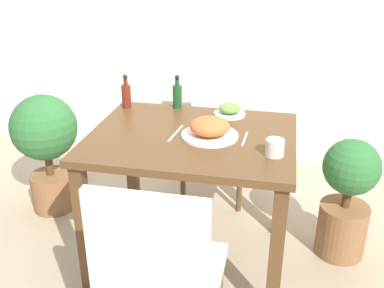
{
  "coord_description": "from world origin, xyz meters",
  "views": [
    {
      "loc": [
        0.41,
        -1.92,
        1.57
      ],
      "look_at": [
        0.0,
        0.0,
        0.68
      ],
      "focal_mm": 42.0,
      "sensor_mm": 36.0,
      "label": 1
    }
  ],
  "objects_px": {
    "sauce_bottle": "(126,95)",
    "potted_plant_left": "(46,142)",
    "condiment_bottle": "(177,95)",
    "potted_plant_right": "(347,196)",
    "chair_far": "(219,120)",
    "chair_near": "(159,273)",
    "food_plate": "(210,128)",
    "side_plate": "(230,110)",
    "drink_cup": "(275,148)"
  },
  "relations": [
    {
      "from": "side_plate",
      "to": "drink_cup",
      "type": "bearing_deg",
      "value": -60.48
    },
    {
      "from": "chair_far",
      "to": "condiment_bottle",
      "type": "bearing_deg",
      "value": -111.74
    },
    {
      "from": "food_plate",
      "to": "side_plate",
      "type": "distance_m",
      "value": 0.31
    },
    {
      "from": "food_plate",
      "to": "sauce_bottle",
      "type": "relative_size",
      "value": 1.46
    },
    {
      "from": "food_plate",
      "to": "sauce_bottle",
      "type": "xyz_separation_m",
      "value": [
        -0.52,
        0.31,
        0.03
      ]
    },
    {
      "from": "chair_far",
      "to": "condiment_bottle",
      "type": "xyz_separation_m",
      "value": [
        -0.17,
        -0.42,
        0.3
      ]
    },
    {
      "from": "side_plate",
      "to": "condiment_bottle",
      "type": "distance_m",
      "value": 0.31
    },
    {
      "from": "sauce_bottle",
      "to": "potted_plant_left",
      "type": "relative_size",
      "value": 0.25
    },
    {
      "from": "potted_plant_left",
      "to": "potted_plant_right",
      "type": "distance_m",
      "value": 1.75
    },
    {
      "from": "chair_far",
      "to": "side_plate",
      "type": "relative_size",
      "value": 5.34
    },
    {
      "from": "chair_near",
      "to": "potted_plant_left",
      "type": "xyz_separation_m",
      "value": [
        -1.0,
        1.03,
        -0.04
      ]
    },
    {
      "from": "chair_near",
      "to": "condiment_bottle",
      "type": "height_order",
      "value": "condiment_bottle"
    },
    {
      "from": "side_plate",
      "to": "sauce_bottle",
      "type": "relative_size",
      "value": 0.9
    },
    {
      "from": "food_plate",
      "to": "drink_cup",
      "type": "xyz_separation_m",
      "value": [
        0.31,
        -0.14,
        -0.0
      ]
    },
    {
      "from": "sauce_bottle",
      "to": "condiment_bottle",
      "type": "bearing_deg",
      "value": 10.27
    },
    {
      "from": "chair_far",
      "to": "side_plate",
      "type": "xyz_separation_m",
      "value": [
        0.13,
        -0.48,
        0.25
      ]
    },
    {
      "from": "potted_plant_right",
      "to": "condiment_bottle",
      "type": "bearing_deg",
      "value": 171.63
    },
    {
      "from": "chair_near",
      "to": "food_plate",
      "type": "distance_m",
      "value": 0.76
    },
    {
      "from": "chair_far",
      "to": "potted_plant_left",
      "type": "distance_m",
      "value": 1.08
    },
    {
      "from": "drink_cup",
      "to": "condiment_bottle",
      "type": "relative_size",
      "value": 0.43
    },
    {
      "from": "sauce_bottle",
      "to": "potted_plant_left",
      "type": "xyz_separation_m",
      "value": [
        -0.53,
        0.01,
        -0.33
      ]
    },
    {
      "from": "chair_far",
      "to": "side_plate",
      "type": "bearing_deg",
      "value": -75.04
    },
    {
      "from": "drink_cup",
      "to": "condiment_bottle",
      "type": "xyz_separation_m",
      "value": [
        -0.55,
        0.5,
        0.03
      ]
    },
    {
      "from": "chair_far",
      "to": "chair_near",
      "type": "bearing_deg",
      "value": -89.2
    },
    {
      "from": "food_plate",
      "to": "side_plate",
      "type": "xyz_separation_m",
      "value": [
        0.05,
        0.3,
        -0.01
      ]
    },
    {
      "from": "potted_plant_left",
      "to": "potted_plant_right",
      "type": "height_order",
      "value": "potted_plant_left"
    },
    {
      "from": "condiment_bottle",
      "to": "potted_plant_right",
      "type": "distance_m",
      "value": 1.04
    },
    {
      "from": "drink_cup",
      "to": "sauce_bottle",
      "type": "bearing_deg",
      "value": 151.27
    },
    {
      "from": "side_plate",
      "to": "sauce_bottle",
      "type": "height_order",
      "value": "sauce_bottle"
    },
    {
      "from": "chair_near",
      "to": "food_plate",
      "type": "bearing_deg",
      "value": -94.34
    },
    {
      "from": "sauce_bottle",
      "to": "chair_near",
      "type": "bearing_deg",
      "value": -65.57
    },
    {
      "from": "food_plate",
      "to": "sauce_bottle",
      "type": "bearing_deg",
      "value": 149.13
    },
    {
      "from": "chair_near",
      "to": "potted_plant_right",
      "type": "height_order",
      "value": "chair_near"
    },
    {
      "from": "condiment_bottle",
      "to": "potted_plant_right",
      "type": "relative_size",
      "value": 0.28
    },
    {
      "from": "drink_cup",
      "to": "condiment_bottle",
      "type": "distance_m",
      "value": 0.74
    },
    {
      "from": "condiment_bottle",
      "to": "chair_near",
      "type": "bearing_deg",
      "value": -79.99
    },
    {
      "from": "chair_near",
      "to": "side_plate",
      "type": "relative_size",
      "value": 5.34
    },
    {
      "from": "chair_near",
      "to": "side_plate",
      "type": "bearing_deg",
      "value": -96.01
    },
    {
      "from": "condiment_bottle",
      "to": "potted_plant_left",
      "type": "distance_m",
      "value": 0.88
    },
    {
      "from": "drink_cup",
      "to": "potted_plant_right",
      "type": "xyz_separation_m",
      "value": [
        0.39,
        0.36,
        -0.41
      ]
    },
    {
      "from": "chair_far",
      "to": "drink_cup",
      "type": "height_order",
      "value": "chair_far"
    },
    {
      "from": "chair_near",
      "to": "potted_plant_left",
      "type": "height_order",
      "value": "chair_near"
    },
    {
      "from": "sauce_bottle",
      "to": "potted_plant_right",
      "type": "xyz_separation_m",
      "value": [
        1.21,
        -0.09,
        -0.44
      ]
    },
    {
      "from": "side_plate",
      "to": "potted_plant_left",
      "type": "relative_size",
      "value": 0.22
    },
    {
      "from": "chair_near",
      "to": "potted_plant_right",
      "type": "relative_size",
      "value": 1.32
    },
    {
      "from": "food_plate",
      "to": "potted_plant_right",
      "type": "bearing_deg",
      "value": 17.83
    },
    {
      "from": "sauce_bottle",
      "to": "drink_cup",
      "type": "bearing_deg",
      "value": -28.73
    },
    {
      "from": "side_plate",
      "to": "potted_plant_right",
      "type": "bearing_deg",
      "value": -7.3
    },
    {
      "from": "chair_far",
      "to": "drink_cup",
      "type": "bearing_deg",
      "value": -67.63
    },
    {
      "from": "chair_near",
      "to": "food_plate",
      "type": "height_order",
      "value": "chair_near"
    }
  ]
}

